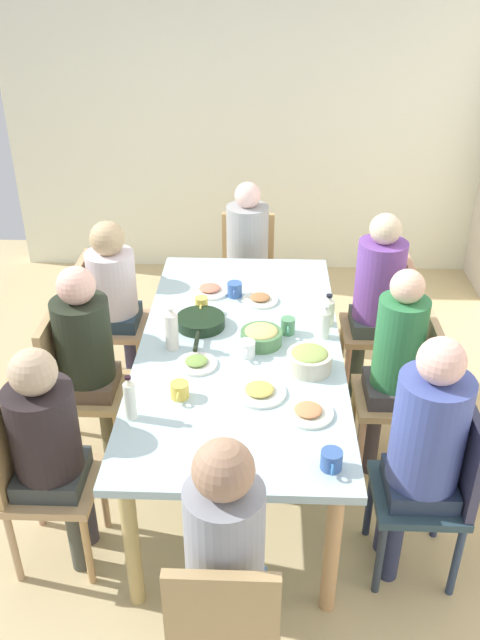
{
  "coord_description": "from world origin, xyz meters",
  "views": [
    {
      "loc": [
        2.94,
        0.11,
        2.61
      ],
      "look_at": [
        0.0,
        0.0,
        0.92
      ],
      "focal_mm": 37.19,
      "sensor_mm": 36.0,
      "label": 1
    }
  ],
  "objects_px": {
    "cup_1": "(180,390)",
    "bottle_0": "(130,399)",
    "cup_5": "(201,305)",
    "chair_3": "(437,483)",
    "person_3": "(425,441)",
    "plate_4": "(260,299)",
    "person_5": "(225,558)",
    "cup_4": "(235,290)",
    "chair_2": "(408,388)",
    "bottle_3": "(328,311)",
    "chair_5": "(224,626)",
    "person_2": "(395,358)",
    "cup_2": "(247,349)",
    "bowl_0": "(261,336)",
    "cup_0": "(288,326)",
    "person_1": "(115,290)",
    "person_6": "(377,290)",
    "plate_1": "(210,290)",
    "plate_2": "(260,391)",
    "bottle_2": "(172,329)",
    "plate_3": "(308,412)",
    "serving_pan": "(201,322)",
    "dining_table": "(240,356)",
    "chair_6": "(387,321)",
    "cup_3": "(331,460)",
    "bottle_1": "(325,323)",
    "chair_4": "(35,472)",
    "person_4": "(48,440)",
    "plate_0": "(196,363)",
    "chair_1": "(103,316)",
    "chair_7": "(248,269)",
    "person_0": "(87,349)",
    "bowl_1": "(309,360)",
    "person_7": "(247,249)"
  },
  "relations": [
    {
      "from": "chair_6",
      "to": "cup_0",
      "type": "xyz_separation_m",
      "value": [
        0.59,
        -0.66,
        0.3
      ]
    },
    {
      "from": "cup_0",
      "to": "bottle_0",
      "type": "height_order",
      "value": "bottle_0"
    },
    {
      "from": "bowl_0",
      "to": "bowl_1",
      "type": "height_order",
      "value": "bowl_1"
    },
    {
      "from": "cup_1",
      "to": "plate_3",
      "type": "bearing_deg",
      "value": 79.77
    },
    {
      "from": "bowl_0",
      "to": "bottle_0",
      "type": "relative_size",
      "value": 0.98
    },
    {
      "from": "dining_table",
      "to": "bottle_3",
      "type": "xyz_separation_m",
      "value": [
        -0.23,
        0.47,
        0.16
      ]
    },
    {
      "from": "dining_table",
      "to": "chair_6",
      "type": "distance_m",
      "value": 1.17
    },
    {
      "from": "dining_table",
      "to": "chair_5",
      "type": "distance_m",
      "value": 1.47
    },
    {
      "from": "chair_5",
      "to": "cup_1",
      "type": "bearing_deg",
      "value": -165.21
    },
    {
      "from": "person_3",
      "to": "chair_4",
      "type": "height_order",
      "value": "person_3"
    },
    {
      "from": "chair_1",
      "to": "chair_7",
      "type": "bearing_deg",
      "value": 129.17
    },
    {
      "from": "plate_1",
      "to": "cup_0",
      "type": "height_order",
      "value": "cup_0"
    },
    {
      "from": "chair_2",
      "to": "bottle_3",
      "type": "relative_size",
      "value": 4.93
    },
    {
      "from": "plate_2",
      "to": "cup_3",
      "type": "relative_size",
      "value": 2.0
    },
    {
      "from": "serving_pan",
      "to": "person_1",
      "type": "bearing_deg",
      "value": -132.41
    },
    {
      "from": "plate_3",
      "to": "cup_4",
      "type": "xyz_separation_m",
      "value": [
        -1.12,
        -0.38,
        0.03
      ]
    },
    {
      "from": "person_1",
      "to": "dining_table",
      "type": "bearing_deg",
      "value": 48.59
    },
    {
      "from": "chair_4",
      "to": "bottle_1",
      "type": "height_order",
      "value": "bottle_1"
    },
    {
      "from": "chair_2",
      "to": "bottle_0",
      "type": "height_order",
      "value": "bottle_0"
    },
    {
      "from": "serving_pan",
      "to": "cup_3",
      "type": "bearing_deg",
      "value": 29.63
    },
    {
      "from": "cup_5",
      "to": "bottle_0",
      "type": "bearing_deg",
      "value": -13.25
    },
    {
      "from": "cup_5",
      "to": "bottle_0",
      "type": "height_order",
      "value": "bottle_0"
    },
    {
      "from": "plate_4",
      "to": "cup_2",
      "type": "bearing_deg",
      "value": -5.97
    },
    {
      "from": "cup_2",
      "to": "bottle_0",
      "type": "distance_m",
      "value": 0.72
    },
    {
      "from": "cup_4",
      "to": "bottle_2",
      "type": "distance_m",
      "value": 0.66
    },
    {
      "from": "chair_5",
      "to": "bottle_1",
      "type": "relative_size",
      "value": 4.73
    },
    {
      "from": "chair_3",
      "to": "person_3",
      "type": "height_order",
      "value": "person_3"
    },
    {
      "from": "person_4",
      "to": "plate_3",
      "type": "xyz_separation_m",
      "value": [
        -0.15,
        1.14,
        0.08
      ]
    },
    {
      "from": "serving_pan",
      "to": "cup_1",
      "type": "xyz_separation_m",
      "value": [
        0.65,
        -0.04,
        0.01
      ]
    },
    {
      "from": "chair_3",
      "to": "chair_5",
      "type": "distance_m",
      "value": 1.17
    },
    {
      "from": "cup_3",
      "to": "bottle_0",
      "type": "xyz_separation_m",
      "value": [
        -0.29,
        -0.86,
        0.06
      ]
    },
    {
      "from": "chair_5",
      "to": "chair_7",
      "type": "distance_m",
      "value": 2.92
    },
    {
      "from": "chair_1",
      "to": "bottle_1",
      "type": "distance_m",
      "value": 1.53
    },
    {
      "from": "plate_4",
      "to": "person_2",
      "type": "bearing_deg",
      "value": 55.8
    },
    {
      "from": "chair_2",
      "to": "cup_5",
      "type": "distance_m",
      "value": 1.23
    },
    {
      "from": "chair_2",
      "to": "bottle_1",
      "type": "relative_size",
      "value": 4.73
    },
    {
      "from": "person_5",
      "to": "cup_4",
      "type": "bearing_deg",
      "value": -178.43
    },
    {
      "from": "bottle_0",
      "to": "bottle_3",
      "type": "height_order",
      "value": "bottle_0"
    },
    {
      "from": "cup_2",
      "to": "bowl_0",
      "type": "bearing_deg",
      "value": 148.24
    },
    {
      "from": "chair_1",
      "to": "chair_7",
      "type": "height_order",
      "value": "same"
    },
    {
      "from": "person_0",
      "to": "cup_5",
      "type": "distance_m",
      "value": 0.68
    },
    {
      "from": "chair_6",
      "to": "bottle_1",
      "type": "bearing_deg",
      "value": -36.5
    },
    {
      "from": "plate_4",
      "to": "chair_3",
      "type": "bearing_deg",
      "value": 33.83
    },
    {
      "from": "plate_0",
      "to": "plate_2",
      "type": "distance_m",
      "value": 0.39
    },
    {
      "from": "plate_3",
      "to": "chair_6",
      "type": "bearing_deg",
      "value": 155.84
    },
    {
      "from": "cup_1",
      "to": "bottle_0",
      "type": "relative_size",
      "value": 0.55
    },
    {
      "from": "person_1",
      "to": "person_6",
      "type": "height_order",
      "value": "person_6"
    },
    {
      "from": "person_7",
      "to": "bowl_0",
      "type": "distance_m",
      "value": 1.36
    },
    {
      "from": "chair_2",
      "to": "plate_3",
      "type": "xyz_separation_m",
      "value": [
        0.58,
        -0.58,
        0.27
      ]
    },
    {
      "from": "plate_2",
      "to": "bottle_2",
      "type": "distance_m",
      "value": 0.6
    }
  ]
}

